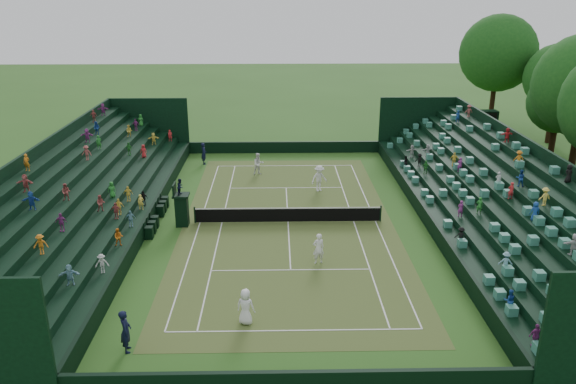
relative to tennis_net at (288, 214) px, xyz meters
name	(u,v)px	position (x,y,z in m)	size (l,w,h in m)	color
ground	(288,222)	(0.00, 0.00, -0.53)	(160.00, 160.00, 0.00)	#2A551B
court_surface	(288,222)	(0.00, 0.00, -0.52)	(12.97, 26.77, 0.01)	#366B23
perimeter_wall_north	(284,147)	(0.00, 15.88, -0.03)	(17.17, 0.20, 1.00)	black
perimeter_wall_south	(298,383)	(0.00, -15.88, -0.03)	(17.17, 0.20, 1.00)	black
perimeter_wall_east	(424,214)	(8.48, 0.00, -0.03)	(0.20, 31.77, 1.00)	black
perimeter_wall_west	(151,216)	(-8.48, 0.00, -0.03)	(0.20, 31.77, 1.00)	black
north_grandstand	(492,197)	(12.66, 0.00, 1.02)	(6.60, 32.00, 4.90)	black
south_grandstand	(81,200)	(-12.66, 0.00, 1.02)	(6.60, 32.00, 4.90)	black
tennis_net	(288,214)	(0.00, 0.00, 0.00)	(11.67, 0.10, 1.06)	black
scoreboard_tower	(485,117)	(17.75, 16.00, 2.62)	(2.00, 1.00, 3.70)	black
tree_row	(562,83)	(21.50, 10.99, 6.37)	(11.59, 37.93, 11.53)	black
umpire_chair	(181,206)	(-6.51, -0.36, 0.77)	(0.96, 0.96, 3.02)	black
courtside_chairs	(157,216)	(-8.15, 0.24, -0.13)	(0.48, 5.46, 1.05)	black
player_near_west	(246,307)	(-2.07, -11.27, 0.30)	(0.81, 0.53, 1.66)	white
player_near_east	(318,249)	(1.48, -5.63, 0.33)	(0.62, 0.41, 1.71)	white
player_far_west	(258,164)	(-2.11, 9.65, 0.34)	(0.84, 0.66, 1.73)	white
player_far_east	(319,178)	(2.36, 5.75, 0.43)	(1.23, 0.71, 1.91)	white
line_judge_north	(204,154)	(-6.71, 12.58, 0.38)	(0.66, 0.43, 1.81)	black
line_judge_south	(126,331)	(-6.73, -13.13, 0.39)	(0.67, 0.44, 1.83)	black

